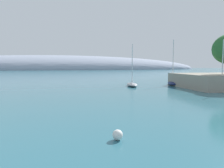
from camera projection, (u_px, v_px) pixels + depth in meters
The scene contains 5 objects.
distant_ridge at pixel (51, 69), 219.80m from camera, with size 319.33×83.24×28.98m, color #8E99AD.
sailboat_grey_near_shore at pixel (132, 84), 44.04m from camera, with size 2.70×5.91×8.61m.
sailboat_sand_mid_mooring at pixel (221, 88), 35.12m from camera, with size 6.08×2.95×8.54m.
sailboat_navy_outer_mooring at pixel (173, 83), 46.69m from camera, with size 4.24×6.76×9.91m.
mooring_buoy_white at pixel (118, 135), 12.41m from camera, with size 0.62×0.62×0.62m, color silver.
Camera 1 is at (-1.86, 0.13, 4.38)m, focal length 34.11 mm.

